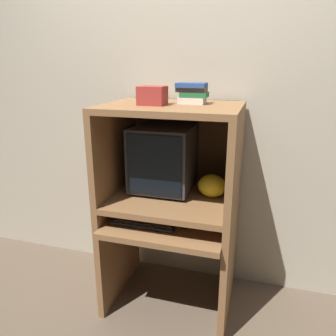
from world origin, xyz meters
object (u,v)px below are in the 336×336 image
(book_stack, at_px, (192,93))
(storage_box, at_px, (152,96))
(keyboard, at_px, (145,222))
(snack_bag, at_px, (212,186))
(mouse, at_px, (185,226))
(crt_monitor, at_px, (163,158))

(book_stack, height_order, storage_box, book_stack)
(keyboard, relative_size, book_stack, 2.17)
(storage_box, bearing_deg, snack_bag, 19.96)
(keyboard, distance_m, storage_box, 0.76)
(mouse, bearing_deg, snack_bag, 62.78)
(snack_bag, height_order, storage_box, storage_box)
(snack_bag, bearing_deg, crt_monitor, 174.84)
(mouse, xyz_separation_m, book_stack, (-0.02, 0.23, 0.76))
(keyboard, distance_m, snack_bag, 0.48)
(storage_box, bearing_deg, keyboard, -99.73)
(mouse, height_order, storage_box, storage_box)
(crt_monitor, distance_m, storage_box, 0.44)
(storage_box, bearing_deg, crt_monitor, 84.18)
(mouse, bearing_deg, crt_monitor, 129.60)
(mouse, relative_size, storage_box, 0.40)
(mouse, distance_m, book_stack, 0.79)
(keyboard, relative_size, snack_bag, 2.23)
(crt_monitor, height_order, storage_box, storage_box)
(crt_monitor, bearing_deg, storage_box, -95.82)
(book_stack, bearing_deg, snack_bag, -0.25)
(crt_monitor, distance_m, book_stack, 0.46)
(crt_monitor, xyz_separation_m, storage_box, (-0.02, -0.15, 0.41))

